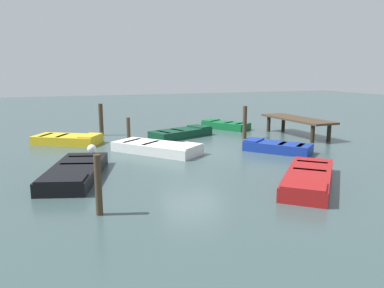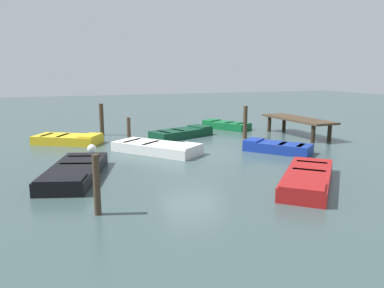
% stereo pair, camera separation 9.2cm
% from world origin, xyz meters
% --- Properties ---
extents(ground_plane, '(80.00, 80.00, 0.00)m').
position_xyz_m(ground_plane, '(0.00, 0.00, 0.00)').
color(ground_plane, '#384C4C').
extents(dock_segment, '(4.63, 1.63, 0.95)m').
position_xyz_m(dock_segment, '(-1.89, 6.60, 0.82)').
color(dock_segment, '#423323').
rests_on(dock_segment, ground_plane).
extents(rowboat_dark_green, '(2.45, 3.57, 0.46)m').
position_xyz_m(rowboat_dark_green, '(-3.71, 0.80, 0.22)').
color(rowboat_dark_green, '#0C3823').
rests_on(rowboat_dark_green, ground_plane).
extents(rowboat_white, '(3.83, 3.52, 0.46)m').
position_xyz_m(rowboat_white, '(-0.41, -1.41, 0.22)').
color(rowboat_white, silver).
rests_on(rowboat_white, ground_plane).
extents(rowboat_blue, '(2.82, 2.58, 0.46)m').
position_xyz_m(rowboat_blue, '(1.24, 3.37, 0.22)').
color(rowboat_blue, navy).
rests_on(rowboat_blue, ground_plane).
extents(rowboat_red, '(3.79, 3.60, 0.46)m').
position_xyz_m(rowboat_red, '(5.61, 1.63, 0.22)').
color(rowboat_red, maroon).
rests_on(rowboat_red, ground_plane).
extents(rowboat_black, '(4.22, 2.53, 0.46)m').
position_xyz_m(rowboat_black, '(2.40, -4.88, 0.22)').
color(rowboat_black, black).
rests_on(rowboat_black, ground_plane).
extents(rowboat_yellow, '(2.76, 3.32, 0.46)m').
position_xyz_m(rowboat_yellow, '(-3.81, -4.83, 0.22)').
color(rowboat_yellow, gold).
rests_on(rowboat_yellow, ground_plane).
extents(rowboat_green, '(2.96, 2.47, 0.46)m').
position_xyz_m(rowboat_green, '(-5.48, 4.18, 0.22)').
color(rowboat_green, '#0F602D').
rests_on(rowboat_green, ground_plane).
extents(mooring_piling_mid_left, '(0.21, 0.21, 1.65)m').
position_xyz_m(mooring_piling_mid_left, '(-2.18, 3.67, 0.82)').
color(mooring_piling_mid_left, '#423323').
rests_on(mooring_piling_mid_left, ground_plane).
extents(mooring_piling_far_right, '(0.17, 0.17, 1.47)m').
position_xyz_m(mooring_piling_far_right, '(5.85, -4.55, 0.73)').
color(mooring_piling_far_right, '#423323').
rests_on(mooring_piling_far_right, ground_plane).
extents(mooring_piling_far_left, '(0.17, 0.17, 1.25)m').
position_xyz_m(mooring_piling_far_left, '(-2.74, -2.14, 0.63)').
color(mooring_piling_far_left, '#423323').
rests_on(mooring_piling_far_left, ground_plane).
extents(mooring_piling_mid_right, '(0.23, 0.23, 1.69)m').
position_xyz_m(mooring_piling_mid_right, '(-5.68, -3.02, 0.85)').
color(mooring_piling_mid_right, '#423323').
rests_on(mooring_piling_mid_right, ground_plane).
extents(marker_buoy, '(0.36, 0.36, 0.48)m').
position_xyz_m(marker_buoy, '(-0.69, -4.04, 0.29)').
color(marker_buoy, '#262626').
rests_on(marker_buoy, ground_plane).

